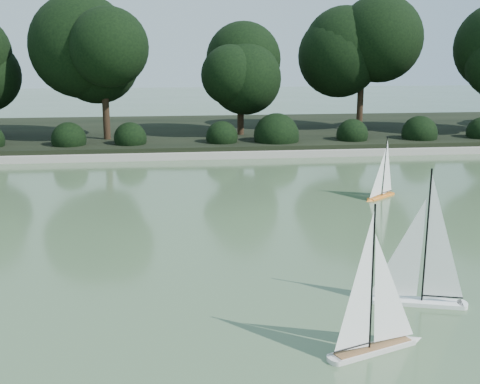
{
  "coord_description": "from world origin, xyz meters",
  "views": [
    {
      "loc": [
        -1.21,
        -6.94,
        2.87
      ],
      "look_at": [
        -0.13,
        2.11,
        0.7
      ],
      "focal_mm": 45.0,
      "sensor_mm": 36.0,
      "label": 1
    }
  ],
  "objects": [
    {
      "name": "tree_line",
      "position": [
        1.23,
        11.44,
        2.64
      ],
      "size": [
        26.31,
        3.93,
        4.39
      ],
      "color": "black",
      "rests_on": "ground"
    },
    {
      "name": "shrub_hedge",
      "position": [
        0.0,
        9.9,
        0.45
      ],
      "size": [
        29.1,
        1.1,
        1.1
      ],
      "color": "black",
      "rests_on": "ground"
    },
    {
      "name": "ground",
      "position": [
        0.0,
        0.0,
        0.0
      ],
      "size": [
        80.0,
        80.0,
        0.0
      ],
      "primitive_type": "plane",
      "color": "#334B2D",
      "rests_on": "ground"
    },
    {
      "name": "sailboat_white_a",
      "position": [
        1.5,
        -0.74,
        0.27
      ],
      "size": [
        1.24,
        0.53,
        1.71
      ],
      "color": "white",
      "rests_on": "ground"
    },
    {
      "name": "sailboat_orange",
      "position": [
        2.89,
        4.19,
        0.2
      ],
      "size": [
        0.82,
        0.69,
        1.3
      ],
      "color": "orange",
      "rests_on": "ground"
    },
    {
      "name": "far_bank",
      "position": [
        0.0,
        13.0,
        0.15
      ],
      "size": [
        40.0,
        8.0,
        0.3
      ],
      "primitive_type": "cube",
      "color": "black",
      "rests_on": "ground"
    },
    {
      "name": "pond_coping",
      "position": [
        0.0,
        9.0,
        0.09
      ],
      "size": [
        40.0,
        0.35,
        0.18
      ],
      "primitive_type": "cube",
      "color": "gray",
      "rests_on": "ground"
    },
    {
      "name": "sailboat_white_b",
      "position": [
        0.79,
        -1.76,
        0.24
      ],
      "size": [
        1.13,
        0.55,
        1.58
      ],
      "color": "silver",
      "rests_on": "ground"
    }
  ]
}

